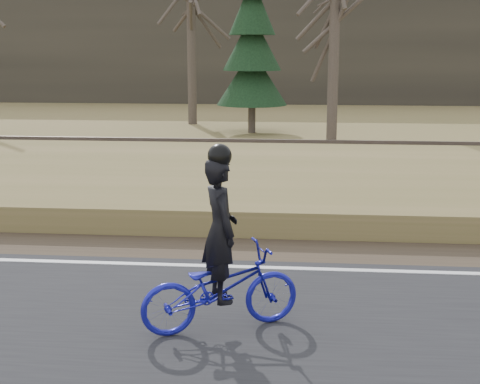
{
  "coord_description": "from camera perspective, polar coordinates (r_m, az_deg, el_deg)",
  "views": [
    {
      "loc": [
        -4.86,
        -8.9,
        3.17
      ],
      "look_at": [
        -5.7,
        0.5,
        1.1
      ],
      "focal_mm": 50.0,
      "sensor_mm": 36.0,
      "label": 1
    }
  ],
  "objects": [
    {
      "name": "treeline_backdrop",
      "position": [
        39.2,
        12.5,
        11.85
      ],
      "size": [
        120.0,
        4.0,
        6.0
      ],
      "primitive_type": "cube",
      "color": "#383328",
      "rests_on": "ground"
    },
    {
      "name": "cyclist",
      "position": [
        7.43,
        -1.68,
        -6.91
      ],
      "size": [
        1.91,
        1.29,
        2.1
      ],
      "rotation": [
        0.0,
        0.0,
        1.98
      ],
      "color": "#161798",
      "rests_on": "road"
    },
    {
      "name": "bare_tree_left",
      "position": [
        27.71,
        -4.17,
        13.25
      ],
      "size": [
        0.36,
        0.36,
        7.21
      ],
      "primitive_type": "cylinder",
      "color": "brown",
      "rests_on": "ground"
    },
    {
      "name": "bare_tree_near_left",
      "position": [
        22.63,
        8.04,
        12.54
      ],
      "size": [
        0.36,
        0.36,
        6.56
      ],
      "primitive_type": "cylinder",
      "color": "brown",
      "rests_on": "ground"
    },
    {
      "name": "conifer",
      "position": [
        24.84,
        1.04,
        12.51
      ],
      "size": [
        2.6,
        2.6,
        6.82
      ],
      "color": "brown",
      "rests_on": "ground"
    }
  ]
}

